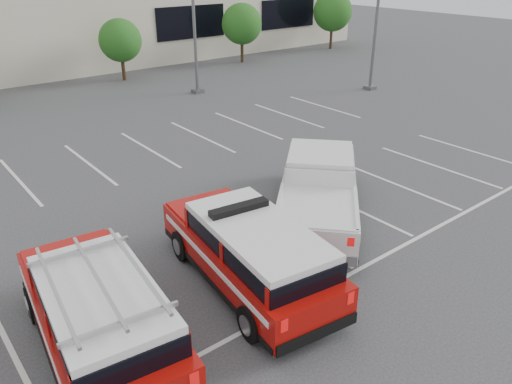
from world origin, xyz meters
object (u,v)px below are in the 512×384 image
(tree_mid_right, at_px, (121,42))
(light_pole_mid, at_px, (193,3))
(light_pole_right, at_px, (378,2))
(white_pickup, at_px, (318,193))
(tree_right, at_px, (242,25))
(tree_far_right, at_px, (333,13))
(ladder_suv, at_px, (100,320))
(fire_chief_suv, at_px, (249,256))

(tree_mid_right, height_order, light_pole_mid, light_pole_mid)
(light_pole_right, height_order, white_pickup, light_pole_right)
(tree_right, height_order, light_pole_right, light_pole_right)
(tree_far_right, height_order, white_pickup, tree_far_right)
(light_pole_mid, xyz_separation_m, ladder_suv, (-13.54, -17.53, -4.31))
(tree_mid_right, height_order, tree_far_right, tree_far_right)
(tree_far_right, bearing_deg, fire_chief_suv, -139.63)
(light_pole_mid, relative_size, ladder_suv, 1.77)
(tree_mid_right, relative_size, tree_right, 0.90)
(ladder_suv, bearing_deg, tree_far_right, 43.31)
(tree_mid_right, xyz_separation_m, fire_chief_suv, (-7.72, -23.56, -1.66))
(tree_right, relative_size, light_pole_mid, 0.43)
(white_pickup, height_order, ladder_suv, ladder_suv)
(fire_chief_suv, xyz_separation_m, white_pickup, (4.02, 1.57, -0.04))
(light_pole_mid, bearing_deg, fire_chief_suv, -118.79)
(tree_far_right, bearing_deg, white_pickup, -137.14)
(light_pole_right, bearing_deg, fire_chief_suv, -148.28)
(tree_mid_right, bearing_deg, white_pickup, -99.55)
(light_pole_mid, height_order, fire_chief_suv, light_pole_mid)
(tree_mid_right, relative_size, fire_chief_suv, 0.65)
(tree_right, bearing_deg, ladder_suv, -132.54)
(tree_far_right, relative_size, light_pole_mid, 0.47)
(tree_right, distance_m, white_pickup, 25.98)
(tree_mid_right, bearing_deg, light_pole_right, -47.83)
(tree_far_right, bearing_deg, tree_mid_right, -180.00)
(light_pole_right, xyz_separation_m, ladder_suv, (-22.54, -11.53, -4.31))
(light_pole_right, bearing_deg, light_pole_mid, 146.31)
(tree_far_right, relative_size, white_pickup, 0.76)
(tree_mid_right, relative_size, tree_far_right, 0.82)
(light_pole_right, bearing_deg, tree_far_right, 52.96)
(light_pole_right, relative_size, fire_chief_suv, 1.68)
(light_pole_right, relative_size, ladder_suv, 1.77)
(tree_right, relative_size, ladder_suv, 0.76)
(tree_mid_right, relative_size, light_pole_right, 0.39)
(fire_chief_suv, bearing_deg, tree_mid_right, 79.43)
(tree_right, distance_m, light_pole_right, 12.32)
(tree_mid_right, distance_m, tree_right, 10.00)
(tree_mid_right, bearing_deg, tree_far_right, 0.00)
(tree_right, distance_m, ladder_suv, 32.05)
(white_pickup, bearing_deg, tree_right, 104.98)
(fire_chief_suv, distance_m, ladder_suv, 3.92)
(tree_far_right, height_order, light_pole_right, light_pole_right)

